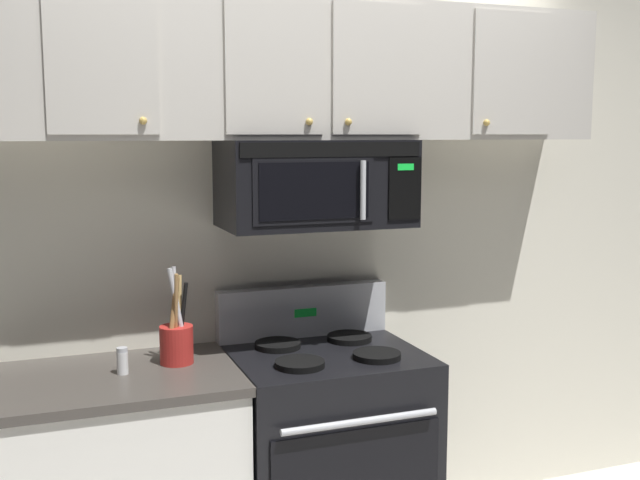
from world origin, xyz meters
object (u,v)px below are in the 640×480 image
(stove_range, at_px, (326,454))
(salt_shaker, at_px, (122,361))
(over_range_microwave, at_px, (316,183))
(utensil_crock_red, at_px, (177,339))

(stove_range, distance_m, salt_shaker, 0.93)
(over_range_microwave, height_order, salt_shaker, over_range_microwave)
(stove_range, distance_m, utensil_crock_red, 0.79)
(stove_range, height_order, salt_shaker, stove_range)
(stove_range, relative_size, over_range_microwave, 1.47)
(salt_shaker, bearing_deg, utensil_crock_red, 16.61)
(salt_shaker, bearing_deg, stove_range, -0.20)
(stove_range, height_order, utensil_crock_red, utensil_crock_red)
(stove_range, relative_size, utensil_crock_red, 3.01)
(stove_range, bearing_deg, salt_shaker, 179.80)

